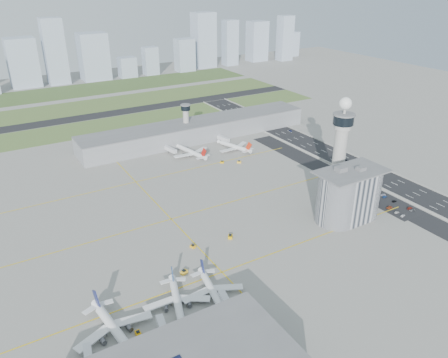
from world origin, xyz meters
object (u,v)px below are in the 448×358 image
jet_bridge_far_0 (166,149)px  tug_1 (184,272)px  admin_building (349,195)px  jet_bridge_far_1 (218,138)px  airplane_near_c (213,289)px  tug_0 (138,333)px  secondary_tower (186,119)px  car_lot_3 (377,202)px  car_hw_2 (290,131)px  airplane_near_b (177,298)px  airplane_near_a (114,325)px  car_lot_5 (363,194)px  car_lot_2 (390,207)px  jet_bridge_near_1 (168,344)px  airplane_far_b (234,144)px  car_lot_6 (412,210)px  control_tower (341,142)px  car_hw_4 (242,117)px  tug_2 (193,246)px  car_lot_7 (410,208)px  car_lot_1 (397,212)px  car_lot_4 (369,197)px  car_lot_8 (394,201)px  car_lot_0 (403,216)px  car_lot_9 (385,197)px  tug_5 (239,162)px  car_lot_10 (383,195)px  car_lot_11 (370,189)px  jet_bridge_near_2 (233,316)px  tug_4 (222,162)px  tug_3 (230,236)px  airplane_far_a (191,149)px

jet_bridge_far_0 → tug_1: bearing=-30.9°
admin_building → jet_bridge_far_1: 154.50m
airplane_near_c → tug_0: 38.12m
secondary_tower → tug_1: bearing=-116.8°
car_lot_3 → car_hw_2: size_ratio=0.94×
airplane_near_b → airplane_near_c: size_ratio=1.01×
airplane_near_a → tug_0: 10.21m
car_lot_5 → car_hw_2: 133.09m
car_lot_2 → jet_bridge_near_1: bearing=91.6°
airplane_far_b → car_lot_6: (40.26, -145.71, -4.63)m
secondary_tower → jet_bridge_near_1: 239.88m
secondary_tower → car_lot_2: (53.69, -178.15, -18.16)m
control_tower → car_hw_4: 177.02m
tug_2 → car_lot_7: tug_2 is taller
airplane_near_b → car_lot_1: bearing=109.8°
tug_1 → car_lot_4: bearing=71.0°
car_lot_7 → car_lot_8: car_lot_7 is taller
airplane_near_b → tug_1: (13.11, 20.21, -3.98)m
airplane_far_b → car_lot_3: 130.88m
car_lot_6 → car_lot_0: bearing=106.6°
car_lot_0 → admin_building: bearing=51.3°
airplane_near_c → car_hw_2: size_ratio=8.82×
car_lot_5 → car_lot_9: size_ratio=0.91×
airplane_near_b → tug_0: (-20.83, -6.33, -4.11)m
jet_bridge_far_0 → car_hw_4: bearing=103.7°
tug_5 → car_lot_1: 123.26m
tug_0 → car_lot_7: size_ratio=0.71×
jet_bridge_near_1 → car_lot_10: jet_bridge_near_1 is taller
car_lot_5 → car_hw_2: (39.99, 126.94, 0.01)m
car_lot_5 → car_lot_10: size_ratio=0.81×
airplane_near_b → tug_2: bearing=161.8°
control_tower → car_lot_11: bearing=-29.2°
car_lot_1 → car_hw_4: car_hw_4 is taller
tug_2 → car_lot_4: (125.23, -8.57, -0.17)m
car_lot_0 → car_lot_2: (1.30, 11.06, 0.05)m
jet_bridge_far_0 → car_lot_11: (91.23, -135.89, -2.19)m
jet_bridge_far_0 → jet_bridge_near_2: bearing=-25.9°
car_lot_11 → tug_5: bearing=29.5°
airplane_near_a → jet_bridge_near_1: size_ratio=2.84×
tug_4 → tug_5: tug_5 is taller
car_lot_7 → car_lot_10: car_lot_7 is taller
airplane_near_a → tug_5: (139.90, 125.20, -4.65)m
car_hw_4 → jet_bridge_far_0: bearing=-155.8°
tug_2 → jet_bridge_far_0: bearing=-127.2°
tug_4 → jet_bridge_far_1: bearing=-166.9°
tug_3 → tug_5: (61.58, 87.18, -0.08)m
airplane_far_a → jet_bridge_far_0: bearing=29.4°
jet_bridge_far_1 → car_lot_0: jet_bridge_far_1 is taller
car_lot_11 → car_lot_1: bearing=159.1°
airplane_near_a → car_lot_6: 191.73m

